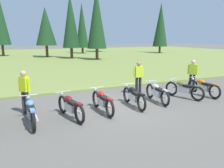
# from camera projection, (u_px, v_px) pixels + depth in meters

# --- Properties ---
(ground_plane) EXTENTS (140.00, 140.00, 0.00)m
(ground_plane) POSITION_uv_depth(u_px,v_px,m) (118.00, 108.00, 9.54)
(ground_plane) COLOR #605B54
(grass_moorland) EXTENTS (80.00, 44.00, 0.10)m
(grass_moorland) POSITION_uv_depth(u_px,v_px,m) (38.00, 57.00, 32.15)
(grass_moorland) COLOR olive
(grass_moorland) RESTS_ON ground
(forest_treeline) EXTENTS (43.62, 25.89, 9.05)m
(forest_treeline) POSITION_uv_depth(u_px,v_px,m) (4.00, 25.00, 33.50)
(forest_treeline) COLOR #47331E
(forest_treeline) RESTS_ON ground
(motorcycle_sky_blue) EXTENTS (0.62, 2.10, 0.88)m
(motorcycle_sky_blue) POSITION_uv_depth(u_px,v_px,m) (31.00, 112.00, 7.70)
(motorcycle_sky_blue) COLOR black
(motorcycle_sky_blue) RESTS_ON ground
(motorcycle_maroon) EXTENTS (0.70, 2.08, 0.88)m
(motorcycle_maroon) POSITION_uv_depth(u_px,v_px,m) (70.00, 106.00, 8.29)
(motorcycle_maroon) COLOR black
(motorcycle_maroon) RESTS_ON ground
(motorcycle_red) EXTENTS (0.62, 2.10, 0.88)m
(motorcycle_red) POSITION_uv_depth(u_px,v_px,m) (102.00, 101.00, 8.97)
(motorcycle_red) COLOR black
(motorcycle_red) RESTS_ON ground
(motorcycle_black) EXTENTS (0.62, 2.10, 0.88)m
(motorcycle_black) POSITION_uv_depth(u_px,v_px,m) (134.00, 96.00, 9.68)
(motorcycle_black) COLOR black
(motorcycle_black) RESTS_ON ground
(motorcycle_silver) EXTENTS (0.62, 2.10, 0.88)m
(motorcycle_silver) POSITION_uv_depth(u_px,v_px,m) (157.00, 92.00, 10.37)
(motorcycle_silver) COLOR black
(motorcycle_silver) RESTS_ON ground
(motorcycle_olive) EXTENTS (0.82, 2.04, 0.88)m
(motorcycle_olive) POSITION_uv_depth(u_px,v_px,m) (184.00, 89.00, 11.01)
(motorcycle_olive) COLOR black
(motorcycle_olive) RESTS_ON ground
(motorcycle_orange) EXTENTS (0.62, 2.10, 0.88)m
(motorcycle_orange) POSITION_uv_depth(u_px,v_px,m) (203.00, 87.00, 11.48)
(motorcycle_orange) COLOR black
(motorcycle_orange) RESTS_ON ground
(rider_with_back_turned) EXTENTS (0.39, 0.47, 1.67)m
(rider_with_back_turned) POSITION_uv_depth(u_px,v_px,m) (193.00, 73.00, 12.56)
(rider_with_back_turned) COLOR black
(rider_with_back_turned) RESTS_ON ground
(rider_in_hivis_vest) EXTENTS (0.39, 0.45, 1.67)m
(rider_in_hivis_vest) POSITION_uv_depth(u_px,v_px,m) (24.00, 90.00, 8.63)
(rider_in_hivis_vest) COLOR #2D2D38
(rider_in_hivis_vest) RESTS_ON ground
(rider_near_row_end) EXTENTS (0.54, 0.29, 1.67)m
(rider_near_row_end) POSITION_uv_depth(u_px,v_px,m) (139.00, 76.00, 11.67)
(rider_near_row_end) COLOR black
(rider_near_row_end) RESTS_ON ground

